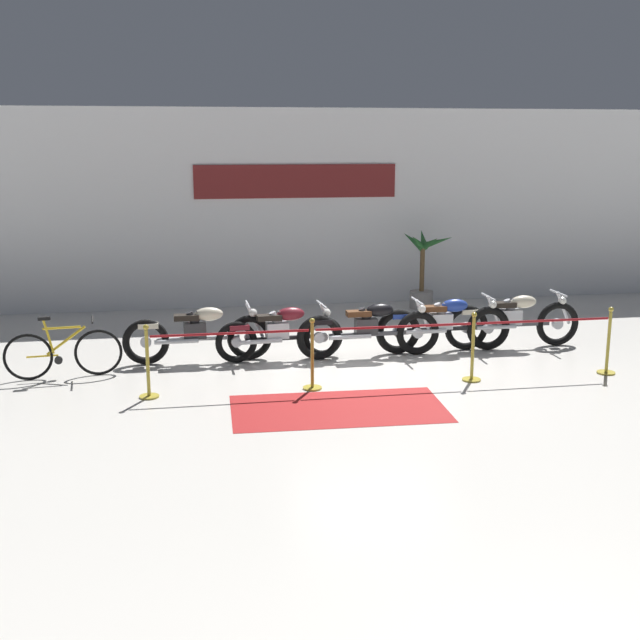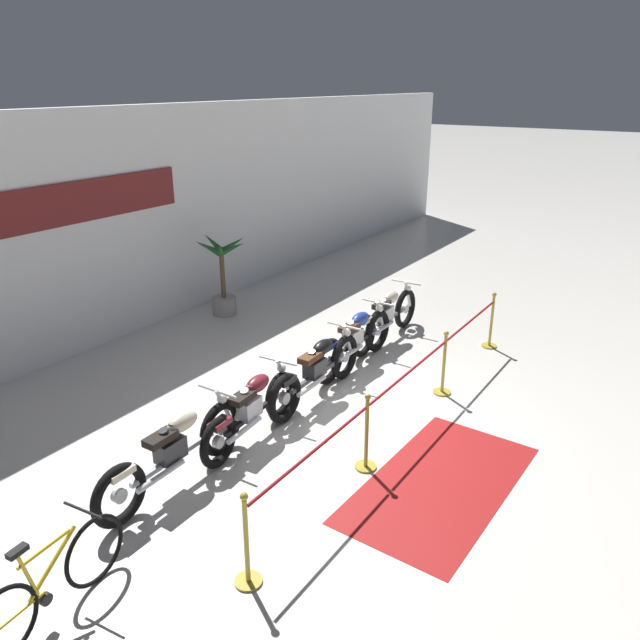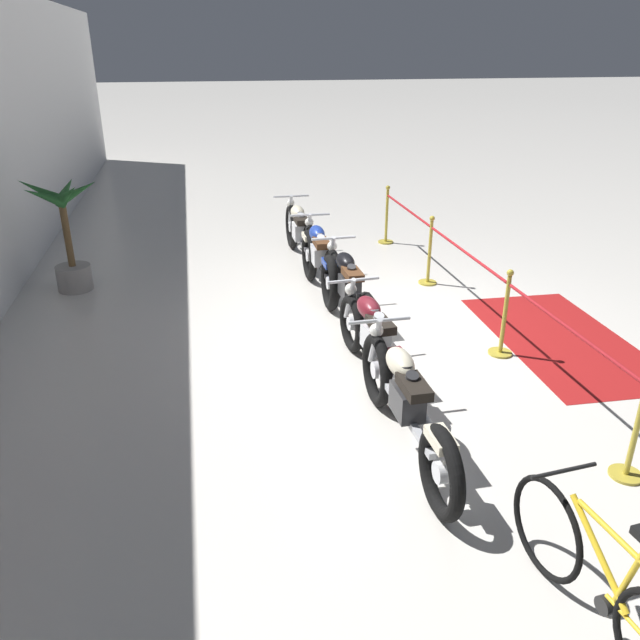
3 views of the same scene
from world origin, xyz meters
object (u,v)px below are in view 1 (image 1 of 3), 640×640
object	(u,v)px
potted_palm_left_of_row	(423,273)
motorcycle_maroon_1	(281,333)
stanchion_far_right	(608,351)
motorcycle_cream_4	(513,320)
stanchion_mid_left	(312,365)
bicycle	(63,353)
stanchion_mid_right	(472,358)
motorcycle_cream_0	(199,334)
floor_banner	(338,408)
motorcycle_blue_3	(444,325)
stanchion_far_left	(305,343)
motorcycle_black_2	(369,330)

from	to	relation	value
potted_palm_left_of_row	motorcycle_maroon_1	bearing A→B (deg)	-134.11
stanchion_far_right	motorcycle_cream_4	bearing A→B (deg)	114.90
motorcycle_cream_4	stanchion_mid_left	world-z (taller)	stanchion_mid_left
bicycle	motorcycle_maroon_1	bearing A→B (deg)	7.52
bicycle	stanchion_mid_right	size ratio (longest dim) A/B	1.65
motorcycle_cream_0	floor_banner	bearing A→B (deg)	-56.21
stanchion_mid_right	stanchion_mid_left	bearing A→B (deg)	180.00
motorcycle_maroon_1	stanchion_mid_left	size ratio (longest dim) A/B	2.03
motorcycle_blue_3	floor_banner	distance (m)	3.53
bicycle	stanchion_far_left	xyz separation A→B (m)	(3.53, -1.20, 0.31)
motorcycle_maroon_1	motorcycle_blue_3	size ratio (longest dim) A/B	0.91
motorcycle_maroon_1	motorcycle_cream_4	distance (m)	4.07
motorcycle_blue_3	stanchion_far_left	size ratio (longest dim) A/B	0.33
stanchion_mid_left	stanchion_mid_right	distance (m)	2.43
bicycle	floor_banner	world-z (taller)	bicycle
motorcycle_black_2	bicycle	bearing A→B (deg)	-175.75
stanchion_far_right	floor_banner	size ratio (longest dim) A/B	0.37
motorcycle_cream_4	bicycle	bearing A→B (deg)	-175.78
stanchion_mid_right	stanchion_far_left	bearing A→B (deg)	-180.00
stanchion_mid_right	stanchion_far_right	size ratio (longest dim) A/B	1.00
motorcycle_cream_0	motorcycle_maroon_1	world-z (taller)	motorcycle_cream_0
potted_palm_left_of_row	stanchion_mid_right	size ratio (longest dim) A/B	1.62
motorcycle_cream_4	stanchion_far_left	world-z (taller)	stanchion_far_left
motorcycle_cream_0	motorcycle_blue_3	size ratio (longest dim) A/B	1.02
motorcycle_maroon_1	floor_banner	xyz separation A→B (m)	(0.46, -2.58, -0.45)
motorcycle_cream_4	stanchion_mid_right	world-z (taller)	stanchion_mid_right
motorcycle_cream_4	stanchion_far_left	distance (m)	4.29
motorcycle_cream_4	stanchion_far_right	xyz separation A→B (m)	(0.81, -1.75, -0.13)
stanchion_far_left	stanchion_far_right	bearing A→B (deg)	0.00
stanchion_far_left	stanchion_mid_right	xyz separation A→B (m)	(2.53, 0.00, -0.34)
motorcycle_blue_3	stanchion_mid_right	world-z (taller)	stanchion_mid_right
motorcycle_maroon_1	motorcycle_black_2	distance (m)	1.47
motorcycle_cream_0	motorcycle_black_2	size ratio (longest dim) A/B	0.99
stanchion_far_left	floor_banner	size ratio (longest dim) A/B	2.44
potted_palm_left_of_row	floor_banner	world-z (taller)	potted_palm_left_of_row
stanchion_mid_left	motorcycle_cream_4	bearing A→B (deg)	24.57
motorcycle_black_2	motorcycle_cream_4	size ratio (longest dim) A/B	0.99
motorcycle_black_2	stanchion_mid_right	size ratio (longest dim) A/B	2.31
motorcycle_black_2	potted_palm_left_of_row	size ratio (longest dim) A/B	1.42
stanchion_mid_right	stanchion_far_right	distance (m)	2.19
motorcycle_maroon_1	motorcycle_cream_4	xyz separation A→B (m)	(4.07, 0.10, 0.03)
stanchion_far_left	floor_banner	bearing A→B (deg)	-71.91
motorcycle_blue_3	stanchion_far_right	bearing A→B (deg)	-38.76
stanchion_mid_right	potted_palm_left_of_row	bearing A→B (deg)	81.19
bicycle	potted_palm_left_of_row	size ratio (longest dim) A/B	1.01
motorcycle_cream_0	floor_banner	xyz separation A→B (m)	(1.79, -2.67, -0.47)
motorcycle_blue_3	floor_banner	xyz separation A→B (m)	(-2.34, -2.61, -0.47)
floor_banner	motorcycle_blue_3	bearing A→B (deg)	49.92
motorcycle_blue_3	motorcycle_maroon_1	bearing A→B (deg)	-179.38
stanchion_mid_right	motorcycle_blue_3	bearing A→B (deg)	86.21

